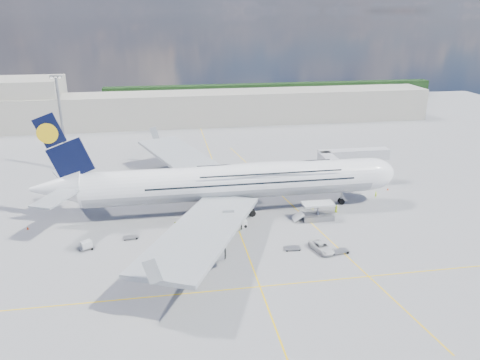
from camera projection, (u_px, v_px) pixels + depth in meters
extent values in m
plane|color=gray|center=(239.00, 231.00, 92.29)|extent=(300.00, 300.00, 0.00)
cube|color=yellow|center=(239.00, 231.00, 92.29)|extent=(0.25, 220.00, 0.01)
cube|color=yellow|center=(260.00, 287.00, 73.74)|extent=(120.00, 0.25, 0.01)
cube|color=yellow|center=(294.00, 207.00, 103.75)|extent=(14.16, 99.06, 0.01)
cylinder|color=white|center=(231.00, 182.00, 99.25)|extent=(62.00, 7.20, 7.20)
cylinder|color=#9EA0A5|center=(231.00, 182.00, 99.30)|extent=(60.76, 7.13, 7.13)
ellipsoid|color=white|center=(268.00, 171.00, 99.82)|extent=(36.00, 6.84, 3.76)
ellipsoid|color=white|center=(369.00, 174.00, 104.09)|extent=(11.52, 7.20, 7.20)
ellipsoid|color=black|center=(383.00, 171.00, 104.39)|extent=(3.84, 4.16, 1.44)
cone|color=white|center=(56.00, 188.00, 93.44)|extent=(10.00, 6.84, 6.84)
cube|color=black|center=(61.00, 145.00, 90.75)|extent=(11.02, 0.46, 14.61)
cylinder|color=yellow|center=(48.00, 133.00, 89.57)|extent=(4.00, 0.60, 4.00)
cube|color=#999EA3|center=(188.00, 161.00, 116.95)|extent=(25.49, 39.15, 3.35)
cube|color=#999EA3|center=(203.00, 231.00, 79.86)|extent=(25.49, 39.15, 3.35)
cylinder|color=#B7BABF|center=(211.00, 179.00, 111.60)|extent=(5.20, 3.50, 3.50)
cylinder|color=#B7BABF|center=(190.00, 166.00, 120.63)|extent=(5.20, 3.50, 3.50)
cylinder|color=#B7BABF|center=(226.00, 223.00, 88.41)|extent=(5.20, 3.50, 3.50)
cylinder|color=#B7BABF|center=(208.00, 251.00, 77.98)|extent=(5.20, 3.50, 3.50)
cylinder|color=gray|center=(342.00, 195.00, 104.71)|extent=(0.44, 0.44, 3.80)
cylinder|color=black|center=(341.00, 201.00, 105.24)|extent=(1.30, 0.90, 1.30)
cylinder|color=gray|center=(232.00, 202.00, 100.81)|extent=(0.56, 0.56, 3.80)
cylinder|color=black|center=(229.00, 202.00, 104.27)|extent=(1.50, 0.90, 1.50)
cube|color=#B7B7BC|center=(330.00, 162.00, 111.02)|extent=(3.00, 10.00, 2.60)
cube|color=#B7B7BC|center=(354.00, 155.00, 116.91)|extent=(18.00, 3.00, 2.60)
cylinder|color=gray|center=(333.00, 172.00, 115.32)|extent=(0.80, 0.80, 7.10)
cylinder|color=black|center=(332.00, 184.00, 116.38)|extent=(0.90, 0.80, 0.90)
cylinder|color=gray|center=(382.00, 167.00, 119.36)|extent=(1.00, 1.00, 7.10)
cube|color=gray|center=(381.00, 178.00, 120.43)|extent=(2.00, 2.00, 0.80)
cylinder|color=#B7B7BC|center=(336.00, 167.00, 107.50)|extent=(3.60, 3.60, 2.80)
cube|color=silver|center=(318.00, 204.00, 96.44)|extent=(6.50, 3.20, 0.35)
cube|color=gray|center=(317.00, 217.00, 97.44)|extent=(6.50, 3.20, 1.10)
cube|color=gray|center=(318.00, 210.00, 96.93)|extent=(0.22, 1.99, 3.00)
cylinder|color=black|center=(307.00, 221.00, 95.99)|extent=(0.70, 0.30, 0.70)
cube|color=silver|center=(298.00, 216.00, 96.64)|extent=(2.16, 2.60, 1.60)
cylinder|color=gray|center=(62.00, 125.00, 123.52)|extent=(0.70, 0.70, 25.00)
cube|color=gray|center=(56.00, 77.00, 119.19)|extent=(3.00, 0.40, 0.60)
cube|color=#B2AD9E|center=(198.00, 108.00, 178.33)|extent=(180.00, 16.00, 12.00)
cube|color=#B2AD9E|center=(6.00, 104.00, 171.03)|extent=(40.00, 22.00, 18.00)
cube|color=#193814|center=(273.00, 92.00, 226.98)|extent=(160.00, 6.00, 8.00)
cube|color=gray|center=(158.00, 256.00, 82.29)|extent=(3.17, 2.46, 0.17)
cylinder|color=black|center=(151.00, 259.00, 81.64)|extent=(0.41, 0.17, 0.41)
cylinder|color=black|center=(164.00, 255.00, 83.03)|extent=(0.41, 0.17, 0.41)
cube|color=silver|center=(158.00, 252.00, 82.04)|extent=(2.44, 2.08, 1.41)
cube|color=gray|center=(131.00, 237.00, 89.21)|extent=(3.00, 1.86, 0.17)
cylinder|color=black|center=(125.00, 239.00, 88.55)|extent=(0.42, 0.17, 0.42)
cylinder|color=black|center=(137.00, 236.00, 89.95)|extent=(0.42, 0.17, 0.42)
cube|color=gray|center=(200.00, 254.00, 83.10)|extent=(2.87, 1.85, 0.16)
cylinder|color=black|center=(194.00, 256.00, 82.48)|extent=(0.39, 0.16, 0.39)
cylinder|color=black|center=(205.00, 252.00, 83.80)|extent=(0.39, 0.16, 0.39)
cube|color=gray|center=(87.00, 248.00, 85.24)|extent=(2.90, 2.47, 0.15)
cylinder|color=black|center=(80.00, 250.00, 84.65)|extent=(0.38, 0.15, 0.38)
cylinder|color=black|center=(93.00, 246.00, 85.92)|extent=(0.38, 0.15, 0.38)
cube|color=silver|center=(86.00, 244.00, 85.01)|extent=(2.27, 2.05, 1.28)
cube|color=gray|center=(340.00, 251.00, 83.94)|extent=(3.45, 2.32, 0.19)
cylinder|color=black|center=(334.00, 254.00, 83.20)|extent=(0.46, 0.19, 0.46)
cylinder|color=black|center=(345.00, 249.00, 84.77)|extent=(0.46, 0.19, 0.46)
cube|color=gray|center=(292.00, 248.00, 85.09)|extent=(3.06, 1.77, 0.18)
cylinder|color=black|center=(287.00, 251.00, 84.40)|extent=(0.43, 0.18, 0.43)
cylinder|color=black|center=(298.00, 246.00, 85.87)|extent=(0.43, 0.18, 0.43)
cube|color=silver|center=(240.00, 224.00, 93.89)|extent=(2.80, 1.46, 1.26)
cube|color=black|center=(240.00, 220.00, 93.62)|extent=(1.05, 1.23, 0.48)
cylinder|color=black|center=(236.00, 227.00, 93.37)|extent=(0.62, 0.24, 0.62)
cylinder|color=black|center=(245.00, 224.00, 94.66)|extent=(0.62, 0.24, 0.62)
cube|color=gray|center=(205.00, 171.00, 124.08)|extent=(5.85, 2.35, 1.77)
cube|color=silver|center=(202.00, 165.00, 123.41)|extent=(4.34, 2.38, 1.95)
cube|color=silver|center=(213.00, 168.00, 124.15)|extent=(1.67, 2.10, 1.42)
cube|color=black|center=(215.00, 167.00, 124.19)|extent=(0.20, 1.78, 0.80)
cylinder|color=black|center=(212.00, 174.00, 123.57)|extent=(0.98, 0.31, 0.98)
cylinder|color=black|center=(197.00, 172.00, 124.86)|extent=(0.98, 0.31, 0.98)
cube|color=#FF450D|center=(202.00, 168.00, 123.62)|extent=(4.39, 2.42, 0.44)
cube|color=gray|center=(183.00, 166.00, 128.10)|extent=(7.03, 3.17, 2.10)
cube|color=silver|center=(180.00, 159.00, 127.31)|extent=(5.26, 3.10, 2.31)
cube|color=silver|center=(192.00, 162.00, 128.19)|extent=(2.11, 2.58, 1.68)
cube|color=black|center=(195.00, 161.00, 128.24)|extent=(0.36, 2.10, 0.94)
cylinder|color=black|center=(192.00, 168.00, 127.51)|extent=(1.15, 0.37, 1.15)
cylinder|color=black|center=(174.00, 166.00, 129.02)|extent=(1.15, 0.37, 1.15)
imported|color=silver|center=(322.00, 247.00, 84.46)|extent=(3.98, 6.11, 1.56)
imported|color=#C8F319|center=(376.00, 194.00, 108.70)|extent=(0.62, 0.46, 1.54)
imported|color=#D8FA1A|center=(313.00, 207.00, 101.71)|extent=(1.06, 1.05, 1.72)
imported|color=#D0E718|center=(175.00, 226.00, 92.47)|extent=(0.67, 1.14, 1.82)
imported|color=#BFE418|center=(336.00, 209.00, 100.72)|extent=(0.66, 0.90, 1.69)
imported|color=#A0DE17|center=(192.00, 245.00, 85.07)|extent=(1.30, 0.96, 1.81)
cone|color=#FF450D|center=(388.00, 189.00, 113.40)|extent=(0.43, 0.43, 0.55)
cube|color=#FF450D|center=(388.00, 190.00, 113.49)|extent=(0.37, 0.37, 0.03)
cone|color=#FF450D|center=(212.00, 181.00, 118.60)|extent=(0.49, 0.49, 0.62)
cube|color=#FF450D|center=(212.00, 182.00, 118.70)|extent=(0.42, 0.42, 0.03)
cone|color=#FF450D|center=(184.00, 173.00, 124.39)|extent=(0.45, 0.45, 0.57)
cube|color=#FF450D|center=(184.00, 174.00, 124.49)|extent=(0.39, 0.39, 0.03)
cone|color=#FF450D|center=(215.00, 258.00, 81.72)|extent=(0.39, 0.39, 0.49)
cube|color=#FF450D|center=(215.00, 259.00, 81.80)|extent=(0.33, 0.33, 0.03)
cone|color=#FF450D|center=(148.00, 264.00, 79.90)|extent=(0.38, 0.38, 0.48)
cube|color=#FF450D|center=(149.00, 265.00, 79.98)|extent=(0.33, 0.33, 0.03)
cone|color=#FF450D|center=(28.00, 228.00, 93.02)|extent=(0.47, 0.47, 0.60)
cube|color=#FF450D|center=(28.00, 229.00, 93.12)|extent=(0.41, 0.41, 0.03)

